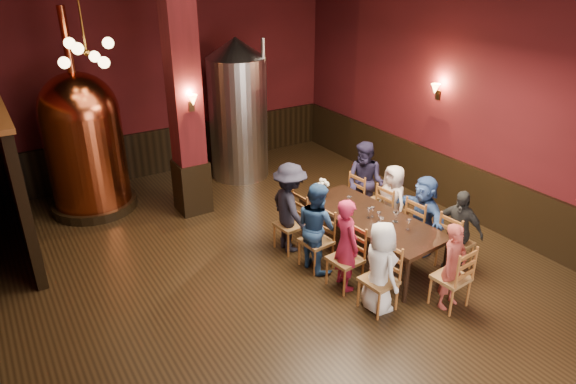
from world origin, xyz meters
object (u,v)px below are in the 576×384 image
dining_table (371,220)px  rose_vase (324,185)px  person_1 (346,244)px  person_2 (317,226)px  copper_kettle (84,141)px  person_0 (380,267)px  steel_vessel (238,110)px

dining_table → rose_vase: (-0.22, 0.98, 0.29)m
person_1 → person_2: size_ratio=0.99×
dining_table → rose_vase: 1.05m
dining_table → person_1: (-0.82, -0.41, 0.02)m
dining_table → copper_kettle: 5.44m
person_2 → rose_vase: person_2 is taller
person_0 → steel_vessel: 5.39m
dining_table → person_0: size_ratio=1.86×
dining_table → person_1: size_ratio=1.75×
person_0 → person_1: person_1 is taller
copper_kettle → dining_table: bearing=-51.7°
steel_vessel → rose_vase: size_ratio=8.79×
copper_kettle → rose_vase: bearing=-46.2°
dining_table → person_2: 0.91m
person_1 → rose_vase: 1.53m
person_1 → copper_kettle: 5.33m
person_1 → steel_vessel: 4.74m
person_1 → steel_vessel: (0.65, 4.63, 0.79)m
copper_kettle → steel_vessel: (3.17, -0.01, 0.14)m
person_1 → rose_vase: bearing=-15.5°
copper_kettle → person_1: bearing=-61.4°
person_0 → steel_vessel: size_ratio=0.44×
dining_table → person_1: 0.91m
copper_kettle → person_2: bearing=-58.2°
person_2 → steel_vessel: steel_vessel is taller
rose_vase → dining_table: bearing=-77.2°
dining_table → steel_vessel: size_ratio=0.83×
person_0 → person_2: person_2 is taller
dining_table → rose_vase: size_ratio=7.27×
person_2 → rose_vase: 1.01m
person_0 → copper_kettle: (-2.59, 5.31, 0.70)m
person_0 → steel_vessel: (0.59, 5.30, 0.83)m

